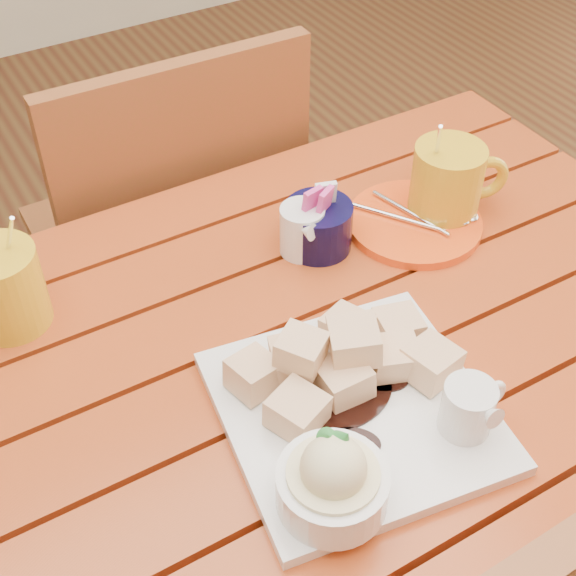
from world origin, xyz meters
TOP-DOWN VIEW (x-y plane):
  - table at (0.00, 0.00)m, footprint 1.20×0.79m
  - dessert_plate at (-0.01, -0.12)m, footprint 0.33×0.33m
  - coffee_mug_left at (-0.28, 0.24)m, footprint 0.14×0.10m
  - coffee_mug_right at (0.33, 0.14)m, footprint 0.14×0.10m
  - cream_pitcher at (0.11, 0.17)m, footprint 0.09×0.08m
  - sugar_caddy at (0.13, 0.17)m, footprint 0.09×0.09m
  - orange_saucer at (0.28, 0.13)m, footprint 0.19×0.19m
  - chair_far at (0.06, 0.56)m, footprint 0.44×0.44m

SIDE VIEW (x-z plane):
  - chair_far at x=0.06m, z-range 0.05..0.98m
  - table at x=0.00m, z-range 0.27..1.02m
  - orange_saucer at x=0.28m, z-range 0.75..0.77m
  - dessert_plate at x=-0.01m, z-range 0.72..0.84m
  - sugar_caddy at x=0.13m, z-range 0.74..0.84m
  - cream_pitcher at x=0.11m, z-range 0.75..0.83m
  - coffee_mug_left at x=-0.28m, z-range 0.72..0.89m
  - coffee_mug_right at x=0.33m, z-range 0.72..0.89m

